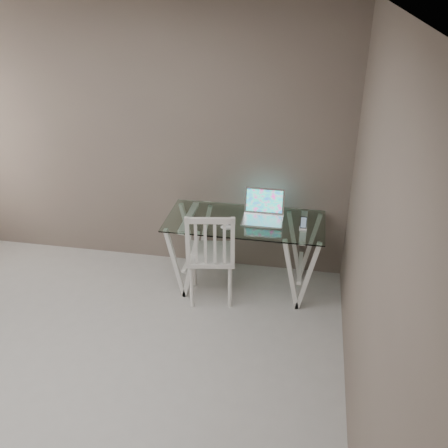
# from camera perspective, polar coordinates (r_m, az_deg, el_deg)

# --- Properties ---
(room) EXTENTS (4.50, 4.52, 2.71)m
(room) POSITION_cam_1_polar(r_m,az_deg,el_deg) (3.10, -22.79, 2.62)
(room) COLOR #AFACA7
(room) RESTS_ON ground
(desk) EXTENTS (1.50, 0.70, 0.75)m
(desk) POSITION_cam_1_polar(r_m,az_deg,el_deg) (4.91, 2.35, -3.36)
(desk) COLOR silver
(desk) RESTS_ON ground
(chair) EXTENTS (0.51, 0.51, 0.97)m
(chair) POSITION_cam_1_polar(r_m,az_deg,el_deg) (4.62, -1.51, -3.34)
(chair) COLOR silver
(chair) RESTS_ON ground
(laptop) EXTENTS (0.38, 0.32, 0.27)m
(laptop) POSITION_cam_1_polar(r_m,az_deg,el_deg) (4.76, 4.50, 1.36)
(laptop) COLOR silver
(laptop) RESTS_ON desk
(keyboard) EXTENTS (0.25, 0.11, 0.01)m
(keyboard) POSITION_cam_1_polar(r_m,az_deg,el_deg) (4.70, -0.82, 0.26)
(keyboard) COLOR silver
(keyboard) RESTS_ON desk
(mouse) EXTENTS (0.12, 0.07, 0.04)m
(mouse) POSITION_cam_1_polar(r_m,az_deg,el_deg) (4.56, 0.36, -0.40)
(mouse) COLOR silver
(mouse) RESTS_ON desk
(phone_dock) EXTENTS (0.07, 0.07, 0.13)m
(phone_dock) POSITION_cam_1_polar(r_m,az_deg,el_deg) (4.61, 9.05, -0.24)
(phone_dock) COLOR white
(phone_dock) RESTS_ON desk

